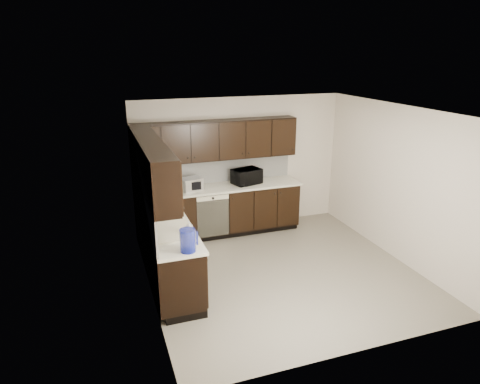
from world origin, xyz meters
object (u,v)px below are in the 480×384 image
object	(u,v)px
storage_bin	(165,212)
blue_pitcher	(188,240)
microwave	(247,176)
toaster_oven	(191,184)
sink	(172,235)

from	to	relation	value
storage_bin	blue_pitcher	xyz separation A→B (m)	(0.07, -1.21, 0.06)
microwave	blue_pitcher	bearing A→B (deg)	-140.12
microwave	toaster_oven	world-z (taller)	microwave
sink	storage_bin	bearing A→B (deg)	89.50
storage_bin	blue_pitcher	bearing A→B (deg)	-86.48
storage_bin	toaster_oven	bearing A→B (deg)	59.96
sink	blue_pitcher	bearing A→B (deg)	-83.42
blue_pitcher	storage_bin	bearing A→B (deg)	74.54
blue_pitcher	microwave	bearing A→B (deg)	36.67
sink	microwave	world-z (taller)	microwave
sink	blue_pitcher	xyz separation A→B (m)	(0.08, -0.69, 0.20)
microwave	storage_bin	bearing A→B (deg)	-161.18
microwave	storage_bin	world-z (taller)	microwave
toaster_oven	storage_bin	distance (m)	1.33
sink	toaster_oven	world-z (taller)	sink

